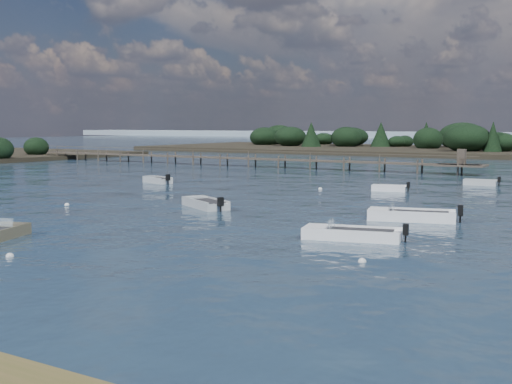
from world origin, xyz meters
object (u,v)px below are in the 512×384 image
Objects in this scene: tender_far_grey_b at (480,184)px; tender_far_grey at (158,181)px; dinghy_mid_grey at (205,205)px; dinghy_mid_white_b at (411,218)px; tender_far_white at (389,190)px; jetty at (252,159)px; dinghy_mid_white_a at (352,236)px.

tender_far_grey_b is 28.48m from tender_far_grey.
dinghy_mid_grey is at bearing -115.56° from tender_far_grey_b.
tender_far_white is at bearing 113.77° from dinghy_mid_white_b.
dinghy_mid_grey is 0.07× the size of jetty.
tender_far_grey_b is at bearing 92.99° from dinghy_mid_white_b.
jetty reaches higher than tender_far_white.
jetty reaches higher than dinghy_mid_white_b.
tender_far_grey is (-25.50, -12.68, 0.01)m from tender_far_grey_b.
tender_far_white is 31.94m from jetty.
tender_far_grey_b reaches higher than tender_far_white.
tender_far_grey reaches higher than dinghy_mid_grey.
tender_far_grey reaches higher than tender_far_grey_b.
dinghy_mid_white_a is 1.36× the size of tender_far_grey.
tender_far_white is at bearing 105.02° from dinghy_mid_white_a.
tender_far_grey is (-20.41, -3.77, 0.02)m from tender_far_white.
dinghy_mid_grey is at bearing -174.23° from dinghy_mid_white_b.
tender_far_white is (-6.31, 14.33, -0.02)m from dinghy_mid_white_b.
tender_far_grey_b is 10.26m from tender_far_white.
tender_far_grey is (-13.77, 11.86, 0.01)m from dinghy_mid_grey.
dinghy_mid_grey is 13.01m from dinghy_mid_white_b.
jetty is at bearing 126.54° from dinghy_mid_white_a.
tender_far_white is 0.62× the size of dinghy_mid_white_a.
dinghy_mid_white_a is 51.50m from jetty.
tender_far_grey_b is 0.63× the size of dinghy_mid_white_a.
dinghy_mid_white_b is 1.06× the size of dinghy_mid_white_a.
dinghy_mid_grey is at bearing -113.01° from tender_far_white.
tender_far_grey is (-26.72, 10.55, -0.00)m from dinghy_mid_white_b.
dinghy_mid_white_a is at bearing -53.46° from jetty.
dinghy_mid_white_a is (-0.56, -7.08, -0.02)m from dinghy_mid_white_b.
tender_far_white is at bearing -38.70° from jetty.
jetty is (-4.51, 23.74, 0.83)m from tender_far_grey.
dinghy_mid_white_b reaches higher than dinghy_mid_grey.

